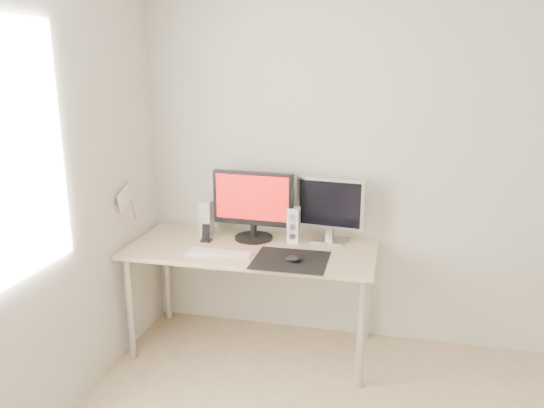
{
  "coord_description": "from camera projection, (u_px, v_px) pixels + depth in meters",
  "views": [
    {
      "loc": [
        -0.07,
        -1.76,
        1.9
      ],
      "look_at": [
        -0.81,
        1.45,
        1.01
      ],
      "focal_mm": 35.0,
      "sensor_mm": 36.0,
      "label": 1
    }
  ],
  "objects": [
    {
      "name": "wall_back",
      "position": [
        403.0,
        164.0,
        3.45
      ],
      "size": [
        3.5,
        0.0,
        3.5
      ],
      "primitive_type": "plane",
      "rotation": [
        1.57,
        0.0,
        0.0
      ],
      "color": "silver",
      "rests_on": "ground"
    },
    {
      "name": "second_monitor",
      "position": [
        330.0,
        207.0,
        3.49
      ],
      "size": [
        0.45,
        0.19,
        0.43
      ],
      "color": "#B6B6B8",
      "rests_on": "desk"
    },
    {
      "name": "main_monitor",
      "position": [
        253.0,
        203.0,
        3.53
      ],
      "size": [
        0.55,
        0.27,
        0.47
      ],
      "color": "black",
      "rests_on": "desk"
    },
    {
      "name": "keyboard",
      "position": [
        219.0,
        253.0,
        3.31
      ],
      "size": [
        0.42,
        0.12,
        0.02
      ],
      "color": "#B5B5B8",
      "rests_on": "desk"
    },
    {
      "name": "mouse",
      "position": [
        293.0,
        259.0,
        3.18
      ],
      "size": [
        0.11,
        0.06,
        0.04
      ],
      "primitive_type": "ellipsoid",
      "color": "black",
      "rests_on": "mousepad"
    },
    {
      "name": "phone_dock",
      "position": [
        206.0,
        236.0,
        3.54
      ],
      "size": [
        0.07,
        0.06,
        0.12
      ],
      "color": "black",
      "rests_on": "desk"
    },
    {
      "name": "pennant",
      "position": [
        126.0,
        198.0,
        3.4
      ],
      "size": [
        0.01,
        0.23,
        0.29
      ],
      "color": "#A57F54",
      "rests_on": "wall_left"
    },
    {
      "name": "speaker_right",
      "position": [
        294.0,
        225.0,
        3.5
      ],
      "size": [
        0.08,
        0.09,
        0.24
      ],
      "color": "white",
      "rests_on": "desk"
    },
    {
      "name": "speaker_left",
      "position": [
        206.0,
        219.0,
        3.65
      ],
      "size": [
        0.08,
        0.09,
        0.24
      ],
      "color": "silver",
      "rests_on": "desk"
    },
    {
      "name": "mousepad",
      "position": [
        291.0,
        260.0,
        3.21
      ],
      "size": [
        0.45,
        0.4,
        0.0
      ],
      "primitive_type": "cube",
      "color": "black",
      "rests_on": "desk"
    },
    {
      "name": "desk",
      "position": [
        251.0,
        258.0,
        3.46
      ],
      "size": [
        1.6,
        0.7,
        0.73
      ],
      "color": "#D1B587",
      "rests_on": "ground"
    }
  ]
}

